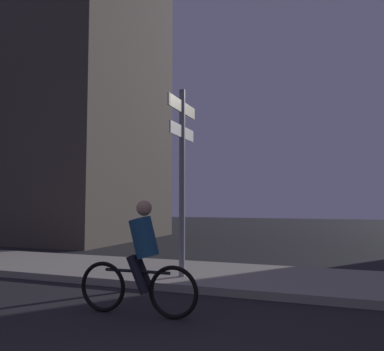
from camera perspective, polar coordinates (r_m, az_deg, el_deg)
name	(u,v)px	position (r m, az deg, el deg)	size (l,w,h in m)	color
sidewalk_kerb	(250,278)	(8.08, 8.52, -14.78)	(40.00, 2.75, 0.14)	gray
signpost	(182,165)	(7.71, -1.48, 1.53)	(0.12, 1.38, 3.72)	gray
cyclist	(140,262)	(5.62, -7.62, -12.49)	(1.82, 0.33, 1.61)	black
building_left_block	(14,84)	(21.51, -24.82, 12.10)	(13.97, 7.25, 14.88)	#4C443D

